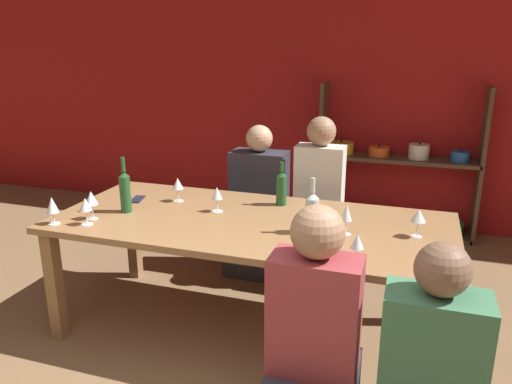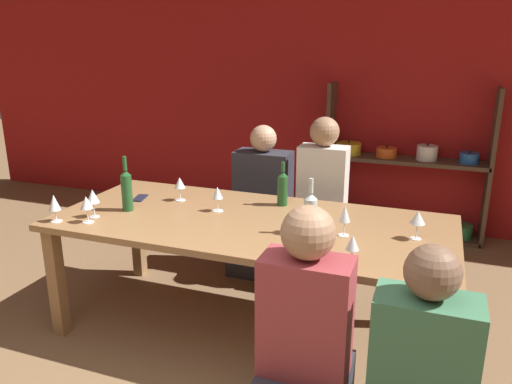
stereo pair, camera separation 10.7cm
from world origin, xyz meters
The scene contains 18 objects.
wall_back_red centered at (0.00, 3.83, 1.35)m, with size 8.80×0.06×2.70m.
shelf_unit centered at (0.69, 3.63, 0.48)m, with size 1.49×0.30×1.43m.
dining_table centered at (-0.05, 1.52, 0.68)m, with size 2.42×1.07×0.76m.
wine_bottle_green centered at (-0.86, 1.42, 0.90)m, with size 0.07×0.07×0.36m.
wine_bottle_dark centered at (0.34, 1.43, 0.89)m, with size 0.08×0.08×0.32m.
wine_bottle_amber centered at (0.04, 1.87, 0.88)m, with size 0.07×0.07×0.29m.
wine_glass_empty_a centered at (0.64, 1.09, 0.88)m, with size 0.06×0.06×0.16m.
wine_glass_white_a centered at (-0.95, 1.15, 0.88)m, with size 0.07×0.07×0.17m.
wine_glass_empty_b centered at (-0.31, 1.61, 0.88)m, with size 0.07×0.07×0.16m.
wine_glass_empty_c centered at (0.53, 1.47, 0.89)m, with size 0.06×0.06×0.18m.
wine_glass_red_a centered at (-1.15, 1.09, 0.88)m, with size 0.07×0.07×0.17m.
wine_glass_empty_d centered at (0.91, 1.55, 0.88)m, with size 0.08×0.08×0.16m.
wine_glass_empty_e centered at (-0.64, 1.72, 0.88)m, with size 0.07×0.07×0.16m.
wine_glass_red_b centered at (-0.98, 1.24, 0.89)m, with size 0.08×0.08×0.18m.
cell_phone centered at (-0.92, 1.66, 0.77)m, with size 0.10×0.16×0.01m.
person_far_a centered at (0.21, 2.33, 0.49)m, with size 0.35×0.44×1.30m.
person_near_b centered at (0.52, 0.68, 0.44)m, with size 0.38×0.48×1.18m.
person_far_b centered at (-0.30, 2.44, 0.43)m, with size 0.44×0.55×1.19m.
Camera 1 is at (0.87, -1.19, 1.81)m, focal length 35.00 mm.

